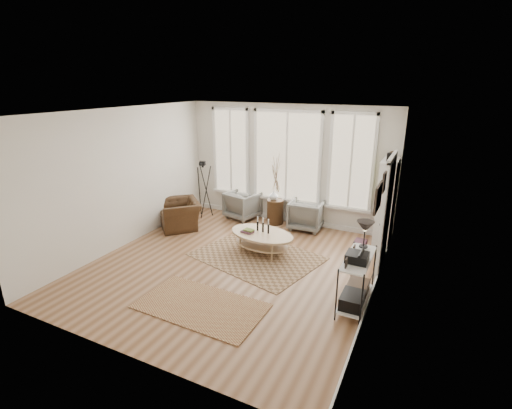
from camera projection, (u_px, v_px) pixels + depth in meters
The scene contains 17 objects.
room at pixel (233, 195), 6.71m from camera, with size 5.50×5.54×2.90m.
bay_window at pixel (287, 159), 8.96m from camera, with size 4.14×0.12×2.24m.
door at pixel (387, 213), 6.71m from camera, with size 0.09×1.06×2.22m.
bookcase at pixel (386, 204), 7.74m from camera, with size 0.31×0.85×2.06m.
low_shelf at pixel (357, 276), 5.75m from camera, with size 0.38×1.08×1.30m.
wall_art at pixel (380, 193), 5.26m from camera, with size 0.04×0.88×0.44m.
rug_main at pixel (257, 256), 7.52m from camera, with size 2.35×1.77×0.01m, color brown.
rug_runner at pixel (201, 306), 5.86m from camera, with size 2.00×1.11×0.01m, color brown.
coffee_table at pixel (261, 237), 7.61m from camera, with size 1.51×1.08×0.64m.
armchair_left at pixel (243, 205), 9.58m from camera, with size 0.75×0.77×0.70m, color slate.
armchair_right at pixel (306, 215), 8.86m from camera, with size 0.76×0.78×0.71m, color slate.
side_table at pixel (276, 192), 9.05m from camera, with size 0.41×0.41×1.72m.
vase at pixel (274, 195), 9.10m from camera, with size 0.22×0.22×0.23m, color silver.
accent_chair at pixel (180, 214), 8.96m from camera, with size 1.02×0.89×0.66m, color #3D2615.
tripod_camera at pixel (204, 191), 9.60m from camera, with size 0.52×0.52×1.47m.
book_stack_near at pixel (360, 245), 7.84m from camera, with size 0.24×0.30×0.19m, color maroon.
book_stack_far at pixel (356, 252), 7.54m from camera, with size 0.19×0.24×0.16m, color maroon.
Camera 1 is at (3.20, -5.57, 3.38)m, focal length 26.00 mm.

